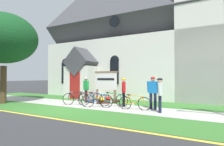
# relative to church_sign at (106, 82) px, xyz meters

# --- Properties ---
(ground) EXTENTS (140.00, 140.00, 0.00)m
(ground) POSITION_rel_church_sign_xyz_m (-0.50, 0.06, -1.40)
(ground) COLOR #333335
(sidewalk_slab) EXTENTS (32.00, 2.27, 0.01)m
(sidewalk_slab) POSITION_rel_church_sign_xyz_m (-0.10, -2.14, -1.39)
(sidewalk_slab) COLOR #B7B5AD
(sidewalk_slab) RESTS_ON ground
(grass_verge) EXTENTS (32.00, 2.34, 0.01)m
(grass_verge) POSITION_rel_church_sign_xyz_m (-0.10, -4.44, -1.39)
(grass_verge) COLOR #38722D
(grass_verge) RESTS_ON ground
(church_lawn) EXTENTS (24.00, 2.52, 0.01)m
(church_lawn) POSITION_rel_church_sign_xyz_m (-0.10, 0.25, -1.39)
(church_lawn) COLOR #38722D
(church_lawn) RESTS_ON ground
(curb_paint_stripe) EXTENTS (28.00, 0.16, 0.01)m
(curb_paint_stripe) POSITION_rel_church_sign_xyz_m (-0.10, -5.76, -1.39)
(curb_paint_stripe) COLOR yellow
(curb_paint_stripe) RESTS_ON ground
(church_building) EXTENTS (15.46, 11.37, 13.19)m
(church_building) POSITION_rel_church_sign_xyz_m (0.32, 6.00, 3.35)
(church_building) COLOR silver
(church_building) RESTS_ON ground
(church_sign) EXTENTS (1.83, 0.20, 2.14)m
(church_sign) POSITION_rel_church_sign_xyz_m (0.00, 0.00, 0.00)
(church_sign) COLOR #7F6047
(church_sign) RESTS_ON ground
(flower_bed) EXTENTS (2.24, 2.24, 0.34)m
(flower_bed) POSITION_rel_church_sign_xyz_m (0.01, -0.34, -1.30)
(flower_bed) COLOR #382319
(flower_bed) RESTS_ON ground
(bicycle_red) EXTENTS (1.81, 0.31, 0.85)m
(bicycle_red) POSITION_rel_church_sign_xyz_m (1.56, -1.83, -1.01)
(bicycle_red) COLOR black
(bicycle_red) RESTS_ON ground
(bicycle_yellow) EXTENTS (1.68, 0.74, 0.86)m
(bicycle_yellow) POSITION_rel_church_sign_xyz_m (0.95, -2.62, -1.01)
(bicycle_yellow) COLOR black
(bicycle_yellow) RESTS_ON ground
(bicycle_green) EXTENTS (1.72, 0.27, 0.82)m
(bicycle_green) POSITION_rel_church_sign_xyz_m (3.08, -2.25, -1.03)
(bicycle_green) COLOR black
(bicycle_green) RESTS_ON ground
(bicycle_orange) EXTENTS (1.69, 0.55, 0.85)m
(bicycle_orange) POSITION_rel_church_sign_xyz_m (-0.64, -2.50, -1.01)
(bicycle_orange) COLOR black
(bicycle_orange) RESTS_ON ground
(bicycle_black) EXTENTS (1.76, 0.19, 0.80)m
(bicycle_black) POSITION_rel_church_sign_xyz_m (-0.21, -1.59, -1.02)
(bicycle_black) COLOR black
(bicycle_black) RESTS_ON ground
(cyclist_in_white_jersey) EXTENTS (0.56, 0.47, 1.72)m
(cyclist_in_white_jersey) POSITION_rel_church_sign_xyz_m (-0.94, -1.11, -0.38)
(cyclist_in_white_jersey) COLOR #2D2D33
(cyclist_in_white_jersey) RESTS_ON ground
(cyclist_in_yellow_jersey) EXTENTS (0.39, 0.73, 1.67)m
(cyclist_in_yellow_jersey) POSITION_rel_church_sign_xyz_m (2.16, -1.61, -0.42)
(cyclist_in_yellow_jersey) COLOR black
(cyclist_in_yellow_jersey) RESTS_ON ground
(cyclist_in_red_jersey) EXTENTS (0.67, 0.29, 1.74)m
(cyclist_in_red_jersey) POSITION_rel_church_sign_xyz_m (3.92, -1.69, -0.36)
(cyclist_in_red_jersey) COLOR #191E38
(cyclist_in_red_jersey) RESTS_ON ground
(cyclist_in_green_jersey) EXTENTS (0.32, 0.73, 1.68)m
(cyclist_in_green_jersey) POSITION_rel_church_sign_xyz_m (4.47, -2.41, -0.41)
(cyclist_in_green_jersey) COLOR #191E38
(cyclist_in_green_jersey) RESTS_ON ground
(roadside_conifer) EXTENTS (3.80, 3.80, 5.84)m
(roadside_conifer) POSITION_rel_church_sign_xyz_m (6.32, 4.53, 2.43)
(roadside_conifer) COLOR #3D2D1E
(roadside_conifer) RESTS_ON ground
(yard_deciduous_tree) EXTENTS (3.35, 3.35, 5.80)m
(yard_deciduous_tree) POSITION_rel_church_sign_xyz_m (-5.12, 4.12, 2.81)
(yard_deciduous_tree) COLOR #4C3823
(yard_deciduous_tree) RESTS_ON ground
(verge_sapling) EXTENTS (4.24, 4.24, 5.92)m
(verge_sapling) POSITION_rel_church_sign_xyz_m (-5.30, -4.22, 2.86)
(verge_sapling) COLOR #4C3823
(verge_sapling) RESTS_ON ground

